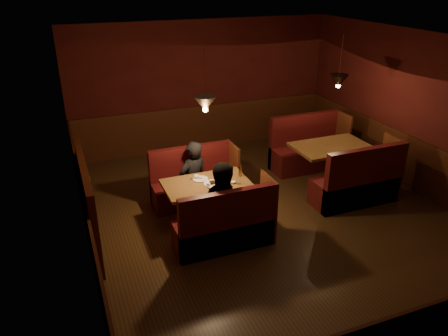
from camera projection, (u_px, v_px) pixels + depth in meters
name	position (u px, v px, depth m)	size (l,w,h in m)	color
room	(257.00, 161.00, 7.01)	(6.02, 7.02, 2.92)	#3B2416
main_table	(208.00, 192.00, 7.07)	(1.37, 0.83, 0.96)	#553717
main_bench_far	(194.00, 185.00, 7.84)	(1.51, 0.54, 1.03)	black
main_bench_near	(226.00, 229.00, 6.52)	(1.51, 0.54, 1.03)	black
second_table	(330.00, 156.00, 8.37)	(1.44, 0.92, 0.81)	#553717
second_bench_far	(307.00, 151.00, 9.20)	(1.59, 0.59, 1.14)	black
second_bench_near	(358.00, 185.00, 7.75)	(1.59, 0.59, 1.14)	black
diner_a	(193.00, 164.00, 7.57)	(0.56, 0.37, 1.55)	black
diner_b	(226.00, 194.00, 6.44)	(0.81, 0.63, 1.67)	black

